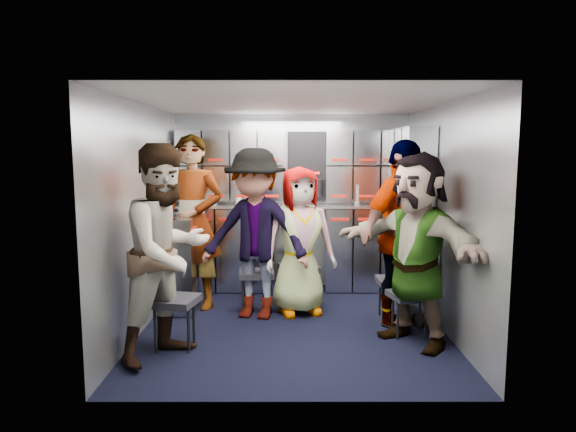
{
  "coord_description": "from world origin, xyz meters",
  "views": [
    {
      "loc": [
        -0.05,
        -4.74,
        1.67
      ],
      "look_at": [
        -0.05,
        0.35,
        1.02
      ],
      "focal_mm": 32.0,
      "sensor_mm": 36.0,
      "label": 1
    }
  ],
  "objects_px": {
    "jump_seat_mid_left": "(256,276)",
    "attendant_arc_a": "(168,252)",
    "jump_seat_center": "(299,270)",
    "attendant_arc_e": "(416,249)",
    "attendant_arc_c": "(300,241)",
    "jump_seat_near_left": "(174,303)",
    "attendant_arc_b": "(255,234)",
    "attendant_standing": "(193,222)",
    "jump_seat_mid_right": "(395,283)",
    "jump_seat_near_right": "(410,298)",
    "attendant_arc_d": "(401,234)"
  },
  "relations": [
    {
      "from": "jump_seat_near_right",
      "to": "attendant_arc_c",
      "type": "relative_size",
      "value": 0.27
    },
    {
      "from": "jump_seat_near_right",
      "to": "attendant_arc_e",
      "type": "distance_m",
      "value": 0.51
    },
    {
      "from": "jump_seat_mid_left",
      "to": "attendant_standing",
      "type": "relative_size",
      "value": 0.23
    },
    {
      "from": "jump_seat_mid_left",
      "to": "attendant_arc_c",
      "type": "relative_size",
      "value": 0.28
    },
    {
      "from": "jump_seat_mid_left",
      "to": "jump_seat_near_right",
      "type": "relative_size",
      "value": 1.06
    },
    {
      "from": "jump_seat_mid_right",
      "to": "attendant_arc_c",
      "type": "distance_m",
      "value": 1.04
    },
    {
      "from": "jump_seat_near_left",
      "to": "jump_seat_mid_left",
      "type": "distance_m",
      "value": 1.19
    },
    {
      "from": "jump_seat_center",
      "to": "attendant_arc_d",
      "type": "distance_m",
      "value": 1.2
    },
    {
      "from": "jump_seat_center",
      "to": "attendant_arc_b",
      "type": "bearing_deg",
      "value": -145.35
    },
    {
      "from": "jump_seat_mid_left",
      "to": "attendant_arc_a",
      "type": "xyz_separation_m",
      "value": [
        -0.63,
        -1.19,
        0.49
      ]
    },
    {
      "from": "attendant_arc_a",
      "to": "attendant_arc_d",
      "type": "distance_m",
      "value": 2.16
    },
    {
      "from": "jump_seat_near_left",
      "to": "attendant_arc_a",
      "type": "relative_size",
      "value": 0.26
    },
    {
      "from": "attendant_arc_c",
      "to": "attendant_arc_e",
      "type": "distance_m",
      "value": 1.29
    },
    {
      "from": "attendant_arc_a",
      "to": "attendant_arc_d",
      "type": "height_order",
      "value": "attendant_arc_d"
    },
    {
      "from": "attendant_arc_a",
      "to": "attendant_arc_c",
      "type": "bearing_deg",
      "value": -7.44
    },
    {
      "from": "jump_seat_mid_right",
      "to": "attendant_standing",
      "type": "xyz_separation_m",
      "value": [
        -2.07,
        0.41,
        0.55
      ]
    },
    {
      "from": "jump_seat_near_left",
      "to": "attendant_arc_b",
      "type": "relative_size",
      "value": 0.26
    },
    {
      "from": "jump_seat_center",
      "to": "attendant_arc_c",
      "type": "relative_size",
      "value": 0.31
    },
    {
      "from": "jump_seat_near_right",
      "to": "attendant_arc_d",
      "type": "height_order",
      "value": "attendant_arc_d"
    },
    {
      "from": "attendant_standing",
      "to": "jump_seat_near_right",
      "type": "bearing_deg",
      "value": -8.45
    },
    {
      "from": "jump_seat_near_right",
      "to": "attendant_arc_e",
      "type": "xyz_separation_m",
      "value": [
        0.0,
        -0.18,
        0.48
      ]
    },
    {
      "from": "jump_seat_mid_left",
      "to": "attendant_arc_c",
      "type": "xyz_separation_m",
      "value": [
        0.45,
        -0.05,
        0.38
      ]
    },
    {
      "from": "attendant_arc_c",
      "to": "attendant_arc_e",
      "type": "bearing_deg",
      "value": -56.71
    },
    {
      "from": "attendant_standing",
      "to": "attendant_arc_e",
      "type": "relative_size",
      "value": 1.1
    },
    {
      "from": "jump_seat_mid_right",
      "to": "attendant_arc_d",
      "type": "bearing_deg",
      "value": -90.0
    },
    {
      "from": "attendant_arc_a",
      "to": "attendant_arc_c",
      "type": "height_order",
      "value": "attendant_arc_a"
    },
    {
      "from": "attendant_arc_b",
      "to": "attendant_arc_d",
      "type": "distance_m",
      "value": 1.41
    },
    {
      "from": "jump_seat_near_right",
      "to": "attendant_arc_d",
      "type": "relative_size",
      "value": 0.23
    },
    {
      "from": "jump_seat_near_left",
      "to": "jump_seat_near_right",
      "type": "xyz_separation_m",
      "value": [
        2.06,
        0.29,
        -0.04
      ]
    },
    {
      "from": "attendant_arc_a",
      "to": "attendant_arc_b",
      "type": "xyz_separation_m",
      "value": [
        0.63,
        1.01,
        -0.02
      ]
    },
    {
      "from": "jump_seat_near_left",
      "to": "attendant_arc_e",
      "type": "xyz_separation_m",
      "value": [
        2.06,
        0.11,
        0.44
      ]
    },
    {
      "from": "jump_seat_near_right",
      "to": "attendant_arc_d",
      "type": "distance_m",
      "value": 0.6
    },
    {
      "from": "attendant_arc_b",
      "to": "jump_seat_near_left",
      "type": "bearing_deg",
      "value": -113.5
    },
    {
      "from": "jump_seat_near_left",
      "to": "attendant_arc_a",
      "type": "bearing_deg",
      "value": -90.0
    },
    {
      "from": "jump_seat_near_right",
      "to": "jump_seat_mid_right",
      "type": "bearing_deg",
      "value": 94.31
    },
    {
      "from": "jump_seat_near_left",
      "to": "jump_seat_mid_right",
      "type": "relative_size",
      "value": 1.07
    },
    {
      "from": "attendant_arc_d",
      "to": "attendant_arc_b",
      "type": "bearing_deg",
      "value": 129.11
    },
    {
      "from": "jump_seat_center",
      "to": "attendant_arc_c",
      "type": "xyz_separation_m",
      "value": [
        -0.0,
        -0.18,
        0.35
      ]
    },
    {
      "from": "attendant_standing",
      "to": "attendant_arc_c",
      "type": "xyz_separation_m",
      "value": [
        1.12,
        -0.21,
        -0.16
      ]
    },
    {
      "from": "jump_seat_center",
      "to": "attendant_arc_c",
      "type": "bearing_deg",
      "value": -90.0
    },
    {
      "from": "jump_seat_mid_right",
      "to": "attendant_arc_c",
      "type": "relative_size",
      "value": 0.27
    },
    {
      "from": "jump_seat_center",
      "to": "attendant_arc_e",
      "type": "distance_m",
      "value": 1.48
    },
    {
      "from": "attendant_arc_a",
      "to": "jump_seat_mid_right",
      "type": "bearing_deg",
      "value": -29.21
    },
    {
      "from": "attendant_arc_e",
      "to": "jump_seat_near_left",
      "type": "bearing_deg",
      "value": -123.97
    },
    {
      "from": "attendant_arc_c",
      "to": "attendant_arc_d",
      "type": "relative_size",
      "value": 0.85
    },
    {
      "from": "attendant_standing",
      "to": "attendant_arc_d",
      "type": "relative_size",
      "value": 1.04
    },
    {
      "from": "attendant_arc_a",
      "to": "jump_seat_center",
      "type": "bearing_deg",
      "value": -3.26
    },
    {
      "from": "attendant_arc_a",
      "to": "attendant_arc_e",
      "type": "distance_m",
      "value": 2.08
    },
    {
      "from": "jump_seat_mid_left",
      "to": "attendant_arc_b",
      "type": "distance_m",
      "value": 0.5
    },
    {
      "from": "attendant_standing",
      "to": "attendant_arc_c",
      "type": "bearing_deg",
      "value": 3.66
    }
  ]
}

